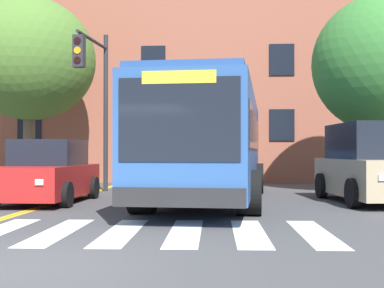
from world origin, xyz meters
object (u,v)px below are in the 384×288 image
Objects in this scene: car_red_near_lane at (48,174)px; street_tree_curbside_small at (29,59)px; car_tan_far_lane at (370,165)px; car_white_behind_bus at (224,164)px; city_bus at (211,140)px; traffic_light_overhead at (95,84)px.

street_tree_curbside_small reaches higher than car_red_near_lane.
car_white_behind_bus is (-4.24, 9.58, -0.21)m from car_tan_far_lane.
city_bus is at bearing -91.34° from car_white_behind_bus.
car_red_near_lane is at bearing -99.25° from traffic_light_overhead.
city_bus reaches higher than car_tan_far_lane.
city_bus is 4.95m from traffic_light_overhead.
city_bus is at bearing 13.14° from car_red_near_lane.
car_tan_far_lane is at bearing -16.66° from traffic_light_overhead.
car_tan_far_lane is 1.00× the size of car_white_behind_bus.
city_bus is 2.44× the size of car_white_behind_bus.
car_red_near_lane is 0.58× the size of street_tree_curbside_small.
street_tree_curbside_small is (-7.51, -4.56, 4.21)m from car_white_behind_bus.
city_bus is 2.13× the size of traffic_light_overhead.
street_tree_curbside_small is at bearing 116.01° from car_red_near_lane.
car_tan_far_lane is 0.87× the size of traffic_light_overhead.
traffic_light_overhead is (0.52, 3.16, 2.92)m from car_red_near_lane.
city_bus is at bearing 174.47° from car_tan_far_lane.
car_white_behind_bus is at bearing 88.66° from city_bus.
street_tree_curbside_small is at bearing 156.84° from car_tan_far_lane.
traffic_light_overhead is 0.75× the size of street_tree_curbside_small.
car_white_behind_bus is 8.72m from traffic_light_overhead.
traffic_light_overhead is at bearing -120.99° from car_white_behind_bus.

